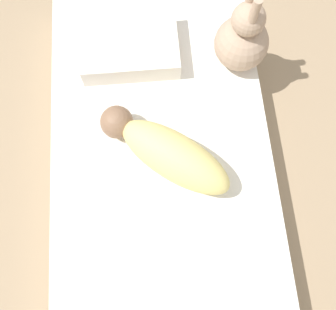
% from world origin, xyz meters
% --- Properties ---
extents(ground_plane, '(12.00, 12.00, 0.00)m').
position_xyz_m(ground_plane, '(0.00, 0.00, 0.00)').
color(ground_plane, '#9E8466').
extents(bed_mattress, '(1.59, 0.86, 0.15)m').
position_xyz_m(bed_mattress, '(0.00, 0.00, 0.08)').
color(bed_mattress, white).
rests_on(bed_mattress, ground_plane).
extents(swaddled_baby, '(0.43, 0.50, 0.17)m').
position_xyz_m(swaddled_baby, '(0.02, 0.02, 0.24)').
color(swaddled_baby, '#EFDB7F').
rests_on(swaddled_baby, bed_mattress).
extents(pillow, '(0.29, 0.40, 0.10)m').
position_xyz_m(pillow, '(-0.47, -0.09, 0.20)').
color(pillow, white).
rests_on(pillow, bed_mattress).
extents(bunny_plush, '(0.22, 0.22, 0.40)m').
position_xyz_m(bunny_plush, '(-0.40, 0.35, 0.29)').
color(bunny_plush, tan).
rests_on(bunny_plush, bed_mattress).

